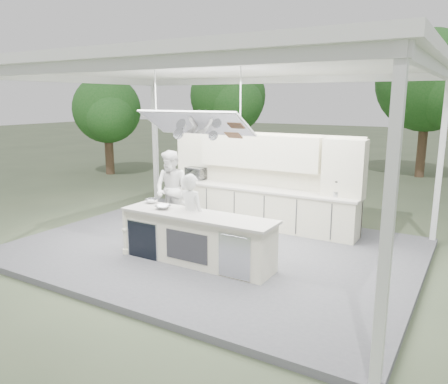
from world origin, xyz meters
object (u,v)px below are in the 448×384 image
Objects in this scene: demo_island at (196,238)px; sous_chef at (172,190)px; head_chef at (191,216)px; back_counter at (255,206)px.

demo_island is 1.67× the size of sous_chef.
head_chef reaches higher than demo_island.
sous_chef reaches higher than head_chef.
back_counter is at bearing -86.30° from head_chef.
back_counter is 2.73× the size of sous_chef.
demo_island is 0.49m from head_chef.
sous_chef reaches higher than back_counter.
head_chef is 0.89× the size of sous_chef.
demo_island is 0.61× the size of back_counter.
head_chef is at bearing -43.44° from sous_chef.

